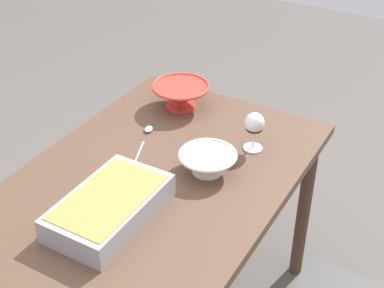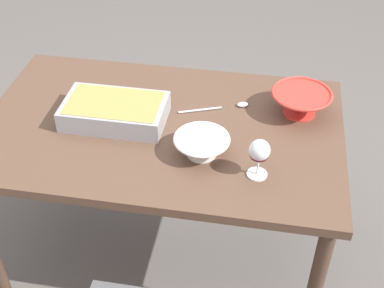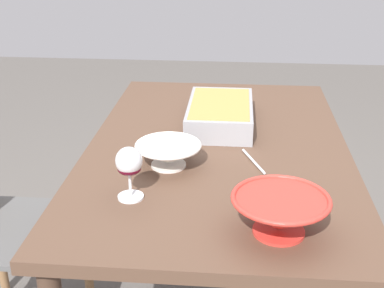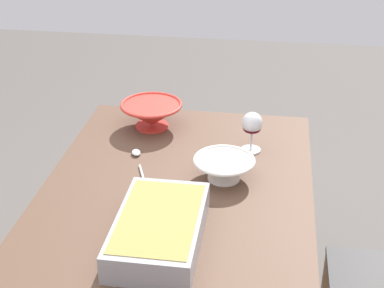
{
  "view_description": "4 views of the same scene",
  "coord_description": "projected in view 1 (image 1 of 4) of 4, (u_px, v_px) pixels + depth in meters",
  "views": [
    {
      "loc": [
        -1.15,
        -0.84,
        1.86
      ],
      "look_at": [
        0.19,
        -0.07,
        0.84
      ],
      "focal_mm": 51.65,
      "sensor_mm": 36.0,
      "label": 1
    },
    {
      "loc": [
        0.38,
        -1.51,
        1.95
      ],
      "look_at": [
        0.14,
        -0.12,
        0.78
      ],
      "focal_mm": 48.56,
      "sensor_mm": 36.0,
      "label": 2
    },
    {
      "loc": [
        1.58,
        0.05,
        1.45
      ],
      "look_at": [
        0.08,
        -0.08,
        0.79
      ],
      "focal_mm": 49.08,
      "sensor_mm": 36.0,
      "label": 3
    },
    {
      "loc": [
        -1.42,
        -0.27,
        1.73
      ],
      "look_at": [
        0.21,
        -0.03,
        0.86
      ],
      "focal_mm": 54.42,
      "sensor_mm": 36.0,
      "label": 4
    }
  ],
  "objects": [
    {
      "name": "dining_table",
      "position": [
        145.0,
        206.0,
        1.84
      ],
      "size": [
        1.36,
        0.84,
        0.76
      ],
      "color": "brown",
      "rests_on": "ground_plane"
    },
    {
      "name": "small_bowl",
      "position": [
        181.0,
        95.0,
        2.2
      ],
      "size": [
        0.23,
        0.23,
        0.1
      ],
      "color": "red",
      "rests_on": "dining_table"
    },
    {
      "name": "serving_spoon",
      "position": [
        145.0,
        138.0,
        2.02
      ],
      "size": [
        0.27,
        0.12,
        0.01
      ],
      "color": "silver",
      "rests_on": "dining_table"
    },
    {
      "name": "mixing_bowl",
      "position": [
        208.0,
        161.0,
        1.84
      ],
      "size": [
        0.2,
        0.2,
        0.07
      ],
      "color": "white",
      "rests_on": "dining_table"
    },
    {
      "name": "wine_glass",
      "position": [
        254.0,
        126.0,
        1.92
      ],
      "size": [
        0.07,
        0.07,
        0.15
      ],
      "color": "white",
      "rests_on": "dining_table"
    },
    {
      "name": "casserole_dish",
      "position": [
        109.0,
        206.0,
        1.64
      ],
      "size": [
        0.38,
        0.23,
        0.08
      ],
      "color": "#99999E",
      "rests_on": "dining_table"
    }
  ]
}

